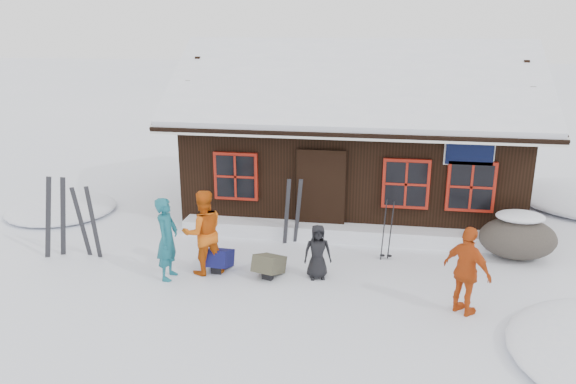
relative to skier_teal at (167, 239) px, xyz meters
name	(u,v)px	position (x,y,z in m)	size (l,w,h in m)	color
ground	(261,277)	(1.78, 0.29, -0.82)	(120.00, 120.00, 0.00)	white
mountain_hut	(353,147)	(3.28, 5.27, 0.76)	(8.90, 6.09, 4.42)	black
snow_drift	(345,233)	(3.28, 2.54, -0.65)	(7.60, 0.60, 0.35)	white
snow_mounds	(351,246)	(3.43, 2.15, -0.82)	(20.60, 13.20, 0.48)	white
skier_teal	(167,239)	(0.00, 0.00, 0.00)	(0.60, 0.39, 1.64)	#165B69
skier_orange_left	(203,232)	(0.61, 0.35, 0.04)	(0.83, 0.65, 1.72)	#C8520E
skier_orange_right	(467,271)	(5.51, -0.51, -0.03)	(0.92, 0.38, 1.57)	#BF4713
skier_crouched	(318,252)	(2.86, 0.46, -0.27)	(0.53, 0.35, 1.09)	black
boulder	(518,237)	(6.93, 2.12, -0.35)	(1.58, 1.19, 0.92)	#49423A
ski_pair_left	(56,218)	(-2.71, 0.65, 0.03)	(0.58, 0.25, 1.80)	black
ski_pair_mid	(87,223)	(-2.05, 0.74, -0.07)	(0.55, 0.15, 1.60)	black
ski_pair_right	(292,212)	(2.10, 2.19, -0.10)	(0.44, 0.19, 1.54)	black
ski_poles	(387,231)	(4.20, 1.58, -0.19)	(0.24, 0.12, 1.35)	black
backpack_blue	(219,262)	(0.86, 0.50, -0.65)	(0.48, 0.63, 0.34)	#101145
backpack_olive	(269,268)	(1.92, 0.39, -0.65)	(0.47, 0.62, 0.34)	#454231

